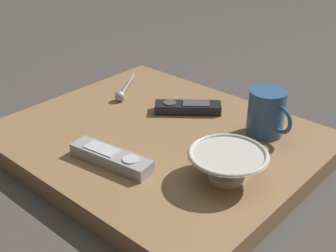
{
  "coord_description": "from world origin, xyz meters",
  "views": [
    {
      "loc": [
        -0.64,
        -0.6,
        0.54
      ],
      "look_at": [
        0.01,
        -0.02,
        0.07
      ],
      "focal_mm": 48.33,
      "sensor_mm": 36.0,
      "label": 1
    }
  ],
  "objects_px": {
    "coffee_mug": "(267,113)",
    "teaspoon": "(122,94)",
    "tv_remote_near": "(111,158)",
    "cereal_bowl": "(227,164)",
    "tv_remote_far": "(188,108)"
  },
  "relations": [
    {
      "from": "cereal_bowl",
      "to": "tv_remote_near",
      "type": "relative_size",
      "value": 0.82
    },
    {
      "from": "teaspoon",
      "to": "cereal_bowl",
      "type": "bearing_deg",
      "value": -105.77
    },
    {
      "from": "tv_remote_near",
      "to": "tv_remote_far",
      "type": "bearing_deg",
      "value": 6.93
    },
    {
      "from": "coffee_mug",
      "to": "tv_remote_near",
      "type": "bearing_deg",
      "value": 152.17
    },
    {
      "from": "cereal_bowl",
      "to": "teaspoon",
      "type": "bearing_deg",
      "value": 74.23
    },
    {
      "from": "tv_remote_near",
      "to": "tv_remote_far",
      "type": "xyz_separation_m",
      "value": [
        0.28,
        0.03,
        -0.0
      ]
    },
    {
      "from": "teaspoon",
      "to": "tv_remote_near",
      "type": "bearing_deg",
      "value": -136.88
    },
    {
      "from": "coffee_mug",
      "to": "teaspoon",
      "type": "height_order",
      "value": "coffee_mug"
    },
    {
      "from": "tv_remote_near",
      "to": "cereal_bowl",
      "type": "bearing_deg",
      "value": -61.4
    },
    {
      "from": "cereal_bowl",
      "to": "coffee_mug",
      "type": "height_order",
      "value": "coffee_mug"
    },
    {
      "from": "coffee_mug",
      "to": "teaspoon",
      "type": "bearing_deg",
      "value": 102.51
    },
    {
      "from": "teaspoon",
      "to": "tv_remote_far",
      "type": "relative_size",
      "value": 0.89
    },
    {
      "from": "coffee_mug",
      "to": "tv_remote_far",
      "type": "relative_size",
      "value": 0.76
    },
    {
      "from": "cereal_bowl",
      "to": "tv_remote_near",
      "type": "bearing_deg",
      "value": 118.6
    },
    {
      "from": "coffee_mug",
      "to": "tv_remote_near",
      "type": "xyz_separation_m",
      "value": [
        -0.31,
        0.16,
        -0.04
      ]
    }
  ]
}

